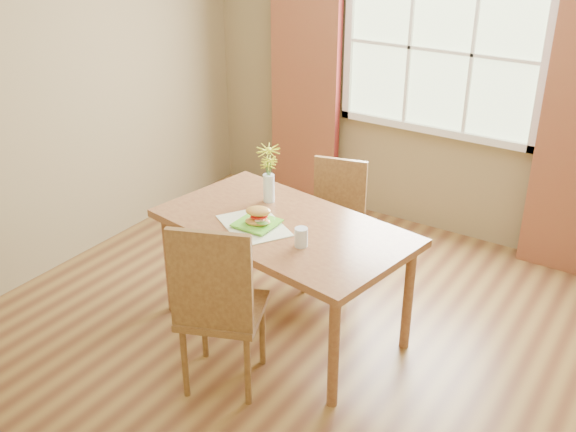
# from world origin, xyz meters

# --- Properties ---
(room) EXTENTS (4.24, 3.84, 2.74)m
(room) POSITION_xyz_m (0.00, 0.00, 1.35)
(room) COLOR brown
(room) RESTS_ON ground
(window) EXTENTS (1.62, 0.06, 1.32)m
(window) POSITION_xyz_m (0.00, 1.87, 1.50)
(window) COLOR #B8CF9D
(window) RESTS_ON room
(curtain_left) EXTENTS (0.65, 0.08, 2.20)m
(curtain_left) POSITION_xyz_m (-1.15, 1.78, 1.10)
(curtain_left) COLOR maroon
(curtain_left) RESTS_ON room
(dining_table) EXTENTS (1.69, 1.12, 0.76)m
(dining_table) POSITION_xyz_m (-0.20, -0.00, 0.68)
(dining_table) COLOR olive
(dining_table) RESTS_ON room
(chair_near) EXTENTS (0.58, 0.58, 1.08)m
(chair_near) POSITION_xyz_m (-0.17, -0.71, 0.59)
(chair_near) COLOR olive
(chair_near) RESTS_ON room
(chair_far) EXTENTS (0.46, 0.46, 0.92)m
(chair_far) POSITION_xyz_m (-0.22, 0.69, 0.50)
(chair_far) COLOR olive
(chair_far) RESTS_ON room
(placemat) EXTENTS (0.56, 0.52, 0.01)m
(placemat) POSITION_xyz_m (-0.34, -0.13, 0.77)
(placemat) COLOR beige
(placemat) RESTS_ON dining_table
(plate) EXTENTS (0.24, 0.24, 0.01)m
(plate) POSITION_xyz_m (-0.32, -0.12, 0.77)
(plate) COLOR #60CA32
(plate) RESTS_ON placemat
(croissant_sandwich) EXTENTS (0.19, 0.16, 0.12)m
(croissant_sandwich) POSITION_xyz_m (-0.31, -0.12, 0.84)
(croissant_sandwich) COLOR gold
(croissant_sandwich) RESTS_ON plate
(water_glass) EXTENTS (0.08, 0.08, 0.11)m
(water_glass) POSITION_xyz_m (0.04, -0.18, 0.82)
(water_glass) COLOR silver
(water_glass) RESTS_ON dining_table
(flower_vase) EXTENTS (0.16, 0.16, 0.39)m
(flower_vase) POSITION_xyz_m (-0.47, 0.22, 0.99)
(flower_vase) COLOR silver
(flower_vase) RESTS_ON dining_table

